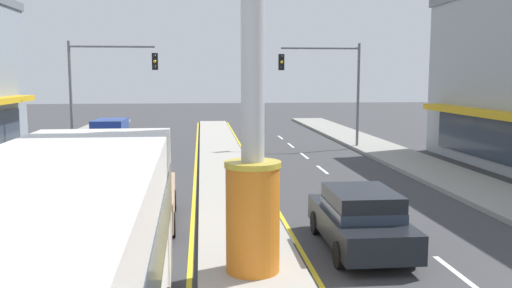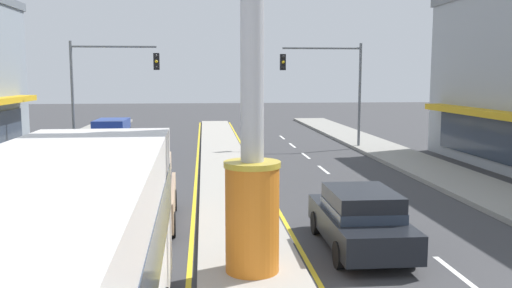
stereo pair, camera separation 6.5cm
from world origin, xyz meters
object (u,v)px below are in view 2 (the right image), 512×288
Objects in this scene: suv_near_left_lane at (112,136)px; traffic_light_left_side at (104,77)px; suv_far_right_lane at (142,190)px; district_sign at (252,75)px; sedan_near_right_lane at (360,218)px; traffic_light_right_side at (331,77)px.

traffic_light_left_side is at bearing 169.43° from suv_near_left_lane.
suv_far_right_lane is at bearing -76.36° from traffic_light_left_side.
suv_far_right_lane is at bearing 121.84° from district_sign.
suv_near_left_lane is at bearing -10.57° from traffic_light_left_side.
sedan_near_right_lane is (2.83, 1.60, -3.54)m from district_sign.
sedan_near_right_lane is at bearing -101.07° from traffic_light_right_side.
district_sign reaches higher than suv_near_left_lane.
district_sign is at bearing -72.36° from suv_near_left_lane.
suv_far_right_lane is (-2.83, 4.56, -3.34)m from district_sign.
suv_near_left_lane reaches higher than sedan_near_right_lane.
traffic_light_right_side is at bearing 2.70° from traffic_light_left_side.
traffic_light_right_side is 19.00m from sedan_near_right_lane.
district_sign reaches higher than suv_far_right_lane.
traffic_light_left_side is at bearing -177.30° from traffic_light_right_side.
suv_far_right_lane is 1.01× the size of suv_near_left_lane.
suv_near_left_lane is at bearing -177.00° from traffic_light_right_side.
district_sign is 1.36× the size of traffic_light_right_side.
district_sign is 4.80m from sedan_near_right_lane.
district_sign is 1.83× the size of suv_near_left_lane.
traffic_light_left_side is 15.54m from suv_far_right_lane.
traffic_light_left_side is at bearing 117.53° from sedan_near_right_lane.
suv_near_left_lane is (-12.54, -0.66, -3.26)m from traffic_light_right_side.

